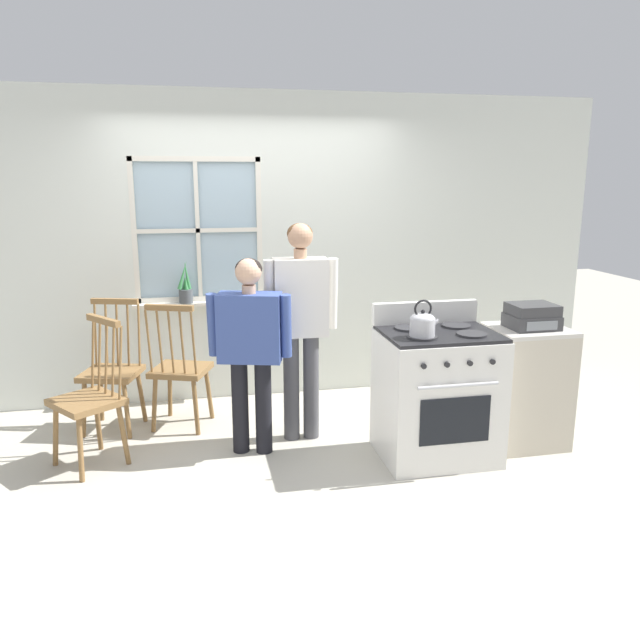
# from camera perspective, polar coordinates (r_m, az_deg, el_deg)

# --- Properties ---
(ground_plane) EXTENTS (16.00, 16.00, 0.00)m
(ground_plane) POSITION_cam_1_polar(r_m,az_deg,el_deg) (4.62, -3.74, -12.41)
(ground_plane) COLOR #B2AD9E
(wall_back) EXTENTS (6.40, 0.16, 2.70)m
(wall_back) POSITION_cam_1_polar(r_m,az_deg,el_deg) (5.60, -5.67, 6.35)
(wall_back) COLOR silver
(wall_back) RESTS_ON ground_plane
(chair_by_window) EXTENTS (0.51, 0.50, 1.04)m
(chair_by_window) POSITION_cam_1_polar(r_m,az_deg,el_deg) (5.21, -18.45, -4.55)
(chair_by_window) COLOR olive
(chair_by_window) RESTS_ON ground_plane
(chair_near_wall) EXTENTS (0.57, 0.58, 1.04)m
(chair_near_wall) POSITION_cam_1_polar(r_m,az_deg,el_deg) (4.62, -20.30, -6.92)
(chair_near_wall) COLOR olive
(chair_near_wall) RESTS_ON ground_plane
(chair_center_cluster) EXTENTS (0.53, 0.52, 1.04)m
(chair_center_cluster) POSITION_cam_1_polar(r_m,az_deg,el_deg) (5.11, -12.70, -4.53)
(chair_center_cluster) COLOR olive
(chair_center_cluster) RESTS_ON ground_plane
(person_elderly_left) EXTENTS (0.60, 0.32, 1.43)m
(person_elderly_left) POSITION_cam_1_polar(r_m,az_deg,el_deg) (4.44, -6.41, -1.72)
(person_elderly_left) COLOR black
(person_elderly_left) RESTS_ON ground_plane
(person_teen_center) EXTENTS (0.55, 0.22, 1.65)m
(person_teen_center) POSITION_cam_1_polar(r_m,az_deg,el_deg) (4.63, -1.77, 0.63)
(person_teen_center) COLOR #4C4C51
(person_teen_center) RESTS_ON ground_plane
(stove) EXTENTS (0.80, 0.68, 1.08)m
(stove) POSITION_cam_1_polar(r_m,az_deg,el_deg) (4.54, 10.63, -6.62)
(stove) COLOR white
(stove) RESTS_ON ground_plane
(kettle) EXTENTS (0.21, 0.17, 0.25)m
(kettle) POSITION_cam_1_polar(r_m,az_deg,el_deg) (4.20, 9.36, -0.31)
(kettle) COLOR #B7B7BC
(kettle) RESTS_ON stove
(potted_plant) EXTENTS (0.13, 0.12, 0.37)m
(potted_plant) POSITION_cam_1_polar(r_m,az_deg,el_deg) (5.53, -12.19, 2.73)
(potted_plant) COLOR #42474C
(potted_plant) RESTS_ON wall_back
(side_counter) EXTENTS (0.55, 0.50, 0.90)m
(side_counter) POSITION_cam_1_polar(r_m,az_deg,el_deg) (4.93, 18.24, -5.74)
(side_counter) COLOR beige
(side_counter) RESTS_ON ground_plane
(stereo) EXTENTS (0.34, 0.29, 0.18)m
(stereo) POSITION_cam_1_polar(r_m,az_deg,el_deg) (4.78, 18.81, 0.31)
(stereo) COLOR #38383A
(stereo) RESTS_ON side_counter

